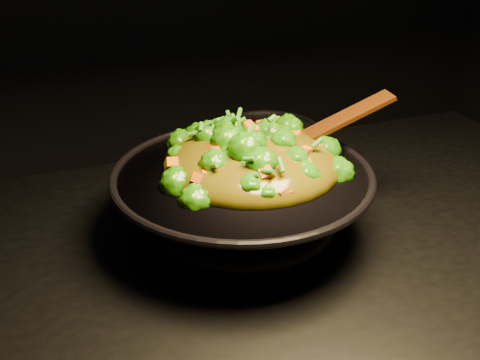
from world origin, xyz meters
name	(u,v)px	position (x,y,z in m)	size (l,w,h in m)	color
wok	(242,205)	(-0.10, 0.10, 0.96)	(0.40, 0.40, 0.11)	black
stir_fry	(251,139)	(-0.08, 0.12, 1.06)	(0.28, 0.28, 0.10)	#266D07
spatula	(321,129)	(0.05, 0.13, 1.05)	(0.26, 0.04, 0.01)	#3A1908
back_pot	(266,157)	(0.01, 0.26, 0.96)	(0.20, 0.20, 0.11)	black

